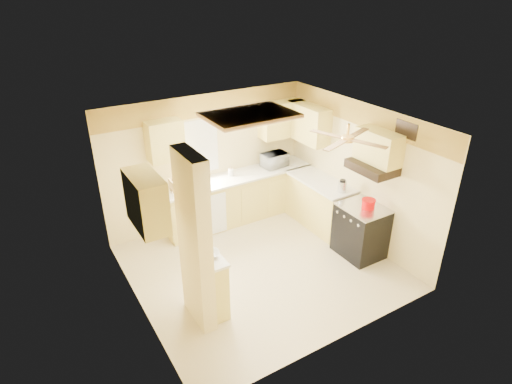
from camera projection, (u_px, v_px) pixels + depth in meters
floor at (260, 267)px, 7.14m from camera, size 4.00×4.00×0.00m
ceiling at (261, 122)px, 6.02m from camera, size 4.00×4.00×0.00m
wall_back at (208, 160)px, 8.03m from camera, size 4.00×0.00×4.00m
wall_front at (344, 263)px, 5.13m from camera, size 4.00×0.00×4.00m
wall_left at (133, 237)px, 5.65m from camera, size 0.00×3.80×3.80m
wall_right at (357, 173)px, 7.51m from camera, size 0.00×3.80×3.80m
wallpaper_border at (205, 106)px, 7.54m from camera, size 4.00×0.02×0.40m
partition_column at (195, 243)px, 5.53m from camera, size 0.20×0.70×2.50m
partition_ledge at (213, 286)px, 5.99m from camera, size 0.25×0.55×0.90m
ledge_top at (211, 258)px, 5.78m from camera, size 0.28×0.58×0.04m
lower_cabinets_back at (239, 198)px, 8.39m from camera, size 3.00×0.60×0.90m
lower_cabinets_right at (319, 203)px, 8.18m from camera, size 0.60×1.40×0.90m
countertop_back at (239, 176)px, 8.17m from camera, size 3.04×0.64×0.04m
countertop_right at (321, 181)px, 7.97m from camera, size 0.64×1.44×0.04m
dishwasher_panel at (212, 215)px, 7.81m from camera, size 0.58×0.02×0.80m
window at (195, 148)px, 7.77m from camera, size 0.92×0.02×1.02m
upper_cab_back_left at (165, 141)px, 7.23m from camera, size 0.60×0.35×0.70m
upper_cab_back_right at (282, 119)px, 8.35m from camera, size 0.90×0.35×0.70m
upper_cab_right at (308, 123)px, 8.11m from camera, size 0.35×1.00×0.70m
upper_cab_left_wall at (146, 201)px, 5.27m from camera, size 0.35×0.75×0.70m
upper_cab_over_stove at (378, 147)px, 6.69m from camera, size 0.35×0.76×0.52m
stove at (361, 231)px, 7.29m from camera, size 0.68×0.77×0.92m
range_hood at (372, 167)px, 6.80m from camera, size 0.50×0.76×0.14m
poster_menu at (200, 199)px, 5.32m from camera, size 0.02×0.42×0.57m
poster_nashville at (203, 243)px, 5.61m from camera, size 0.02×0.42×0.57m
ceiling_light_panel at (249, 115)px, 6.47m from camera, size 1.35×0.95×0.06m
ceiling_fan at (347, 138)px, 6.04m from camera, size 1.15×1.15×0.26m
vent_grate at (406, 130)px, 6.34m from camera, size 0.02×0.40×0.25m
microwave at (275, 160)px, 8.50m from camera, size 0.52×0.37×0.28m
bowl at (211, 254)px, 5.78m from camera, size 0.30×0.30×0.06m
dutch_oven at (368, 204)px, 7.03m from camera, size 0.23×0.23×0.15m
kettle at (342, 186)px, 7.50m from camera, size 0.15×0.15×0.23m
dish_rack at (179, 185)px, 7.61m from camera, size 0.37×0.29×0.20m
utensil_crock at (231, 172)px, 8.13m from camera, size 0.10×0.10×0.20m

